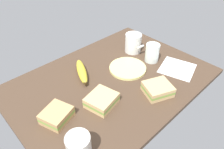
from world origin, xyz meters
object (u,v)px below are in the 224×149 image
at_px(coffee_mug_black, 79,147).
at_px(banana, 82,71).
at_px(glass_of_milk, 152,53).
at_px(paper_napkin, 177,68).
at_px(coffee_mug_milky, 133,43).
at_px(sandwich_side, 57,115).
at_px(sandwich_extra, 158,89).
at_px(sandwich_main, 102,100).
at_px(plate_of_food, 128,68).

height_order(coffee_mug_black, banana, coffee_mug_black).
distance_m(glass_of_milk, paper_napkin, 0.14).
relative_size(coffee_mug_milky, glass_of_milk, 1.19).
distance_m(coffee_mug_black, banana, 0.42).
distance_m(coffee_mug_black, paper_napkin, 0.63).
relative_size(coffee_mug_milky, banana, 0.60).
bearing_deg(sandwich_side, coffee_mug_milky, -167.12).
bearing_deg(sandwich_extra, banana, -64.03).
height_order(sandwich_main, sandwich_extra, same).
relative_size(plate_of_food, sandwich_main, 1.36).
bearing_deg(banana, paper_napkin, 142.41).
distance_m(sandwich_main, sandwich_side, 0.18).
distance_m(banana, paper_napkin, 0.47).
distance_m(coffee_mug_black, sandwich_main, 0.23).
height_order(coffee_mug_black, sandwich_side, coffee_mug_black).
distance_m(plate_of_food, sandwich_extra, 0.21).
xyz_separation_m(coffee_mug_black, paper_napkin, (-0.63, -0.04, -0.05)).
bearing_deg(sandwich_main, sandwich_extra, 152.16).
xyz_separation_m(coffee_mug_black, glass_of_milk, (-0.59, -0.18, -0.00)).
relative_size(sandwich_main, sandwich_extra, 0.95).
height_order(sandwich_main, paper_napkin, sandwich_main).
xyz_separation_m(glass_of_milk, banana, (0.33, -0.15, -0.02)).
xyz_separation_m(coffee_mug_milky, sandwich_side, (0.56, 0.13, -0.03)).
bearing_deg(coffee_mug_black, sandwich_main, -148.79).
xyz_separation_m(plate_of_food, coffee_mug_black, (0.45, 0.21, 0.04)).
bearing_deg(plate_of_food, glass_of_milk, 167.39).
relative_size(sandwich_extra, banana, 0.75).
bearing_deg(plate_of_food, banana, -32.13).
height_order(coffee_mug_milky, banana, coffee_mug_milky).
distance_m(glass_of_milk, banana, 0.37).
distance_m(plate_of_food, glass_of_milk, 0.15).
relative_size(plate_of_food, coffee_mug_milky, 1.62).
bearing_deg(sandwich_side, sandwich_extra, 156.25).
xyz_separation_m(sandwich_main, sandwich_side, (0.17, -0.06, 0.00)).
xyz_separation_m(sandwich_extra, glass_of_milk, (-0.18, -0.17, 0.02)).
distance_m(sandwich_main, sandwich_extra, 0.24).
bearing_deg(sandwich_side, banana, -146.57).
bearing_deg(glass_of_milk, plate_of_food, -12.61).
relative_size(coffee_mug_black, sandwich_extra, 0.72).
height_order(sandwich_extra, paper_napkin, sandwich_extra).
height_order(sandwich_side, glass_of_milk, glass_of_milk).
distance_m(sandwich_extra, paper_napkin, 0.22).
bearing_deg(glass_of_milk, coffee_mug_milky, -89.46).
bearing_deg(sandwich_side, plate_of_food, -175.51).
bearing_deg(glass_of_milk, coffee_mug_black, 16.69).
relative_size(coffee_mug_milky, sandwich_side, 0.87).
relative_size(sandwich_side, paper_napkin, 0.81).
distance_m(sandwich_extra, banana, 0.36).
bearing_deg(coffee_mug_black, paper_napkin, -176.04).
bearing_deg(coffee_mug_milky, banana, -3.98).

